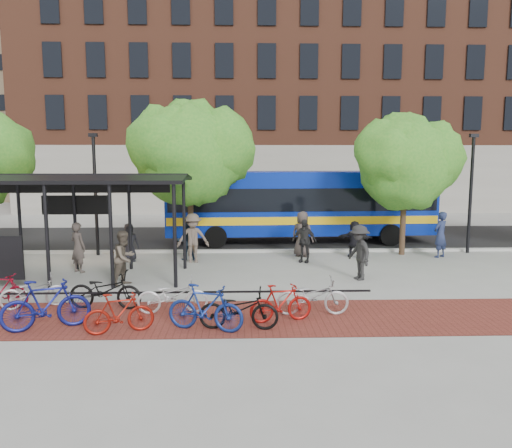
{
  "coord_description": "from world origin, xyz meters",
  "views": [
    {
      "loc": [
        -0.92,
        -17.52,
        4.14
      ],
      "look_at": [
        -0.32,
        1.41,
        1.6
      ],
      "focal_mm": 35.0,
      "sensor_mm": 36.0,
      "label": 1
    }
  ],
  "objects_px": {
    "pedestrian_2": "(186,241)",
    "bus": "(300,202)",
    "pedestrian_5": "(355,239)",
    "bus_shelter": "(26,191)",
    "bike_5": "(119,313)",
    "bike_3": "(46,305)",
    "pedestrian_6": "(302,234)",
    "pedestrian_4": "(304,241)",
    "lamp_post_right": "(471,190)",
    "pedestrian_9": "(359,252)",
    "pedestrian_0": "(129,242)",
    "pedestrian_7": "(440,235)",
    "bike_6": "(173,295)",
    "tree_b": "(192,149)",
    "bike_1": "(0,290)",
    "bike_10": "(312,296)",
    "bike_2": "(34,292)",
    "bike_8": "(239,309)",
    "pedestrian_3": "(193,238)",
    "bike_9": "(281,303)",
    "pedestrian_8": "(125,258)",
    "bike_4": "(105,290)",
    "pedestrian_1": "(78,247)",
    "bike_7": "(205,308)",
    "tree_c": "(407,159)"
  },
  "relations": [
    {
      "from": "pedestrian_2",
      "to": "bus",
      "type": "bearing_deg",
      "value": -157.12
    },
    {
      "from": "pedestrian_5",
      "to": "bus_shelter",
      "type": "bearing_deg",
      "value": 34.17
    },
    {
      "from": "bike_5",
      "to": "pedestrian_5",
      "type": "xyz_separation_m",
      "value": [
        7.63,
        8.87,
        0.27
      ]
    },
    {
      "from": "bike_3",
      "to": "pedestrian_6",
      "type": "height_order",
      "value": "pedestrian_6"
    },
    {
      "from": "pedestrian_4",
      "to": "pedestrian_6",
      "type": "xyz_separation_m",
      "value": [
        0.07,
        1.18,
        0.1
      ]
    },
    {
      "from": "bus_shelter",
      "to": "lamp_post_right",
      "type": "xyz_separation_m",
      "value": [
        17.13,
        4.08,
        -0.25
      ]
    },
    {
      "from": "pedestrian_6",
      "to": "pedestrian_9",
      "type": "distance_m",
      "value": 4.32
    },
    {
      "from": "pedestrian_0",
      "to": "pedestrian_7",
      "type": "bearing_deg",
      "value": -23.83
    },
    {
      "from": "bike_6",
      "to": "pedestrian_9",
      "type": "relative_size",
      "value": 1.0
    },
    {
      "from": "bus_shelter",
      "to": "tree_b",
      "type": "relative_size",
      "value": 1.64
    },
    {
      "from": "bike_1",
      "to": "pedestrian_2",
      "type": "relative_size",
      "value": 1.07
    },
    {
      "from": "bus_shelter",
      "to": "bike_5",
      "type": "height_order",
      "value": "bus_shelter"
    },
    {
      "from": "tree_b",
      "to": "pedestrian_9",
      "type": "xyz_separation_m",
      "value": [
        6.01,
        -4.38,
        -3.52
      ]
    },
    {
      "from": "bus_shelter",
      "to": "bike_10",
      "type": "height_order",
      "value": "bus_shelter"
    },
    {
      "from": "bike_2",
      "to": "bike_8",
      "type": "xyz_separation_m",
      "value": [
        5.67,
        -1.92,
        0.05
      ]
    },
    {
      "from": "bike_3",
      "to": "bike_6",
      "type": "relative_size",
      "value": 1.1
    },
    {
      "from": "bike_5",
      "to": "bike_2",
      "type": "bearing_deg",
      "value": 36.88
    },
    {
      "from": "bike_5",
      "to": "pedestrian_3",
      "type": "distance_m",
      "value": 8.12
    },
    {
      "from": "bike_9",
      "to": "bike_10",
      "type": "height_order",
      "value": "bike_10"
    },
    {
      "from": "bike_10",
      "to": "pedestrian_8",
      "type": "height_order",
      "value": "pedestrian_8"
    },
    {
      "from": "bus_shelter",
      "to": "bike_6",
      "type": "distance_m",
      "value": 7.22
    },
    {
      "from": "bike_1",
      "to": "pedestrian_2",
      "type": "bearing_deg",
      "value": -26.19
    },
    {
      "from": "bike_3",
      "to": "bike_5",
      "type": "xyz_separation_m",
      "value": [
        1.82,
        -0.3,
        -0.13
      ]
    },
    {
      "from": "bike_6",
      "to": "pedestrian_3",
      "type": "relative_size",
      "value": 0.97
    },
    {
      "from": "bike_8",
      "to": "pedestrian_2",
      "type": "xyz_separation_m",
      "value": [
        -2.14,
        8.36,
        0.27
      ]
    },
    {
      "from": "bike_4",
      "to": "pedestrian_9",
      "type": "xyz_separation_m",
      "value": [
        7.73,
        3.08,
        0.41
      ]
    },
    {
      "from": "bus",
      "to": "pedestrian_7",
      "type": "xyz_separation_m",
      "value": [
        5.39,
        -3.98,
        -1.03
      ]
    },
    {
      "from": "bike_4",
      "to": "pedestrian_6",
      "type": "xyz_separation_m",
      "value": [
        6.3,
        7.15,
        0.42
      ]
    },
    {
      "from": "tree_b",
      "to": "bike_8",
      "type": "distance_m",
      "value": 10.21
    },
    {
      "from": "bike_5",
      "to": "pedestrian_2",
      "type": "height_order",
      "value": "pedestrian_2"
    },
    {
      "from": "pedestrian_7",
      "to": "bike_5",
      "type": "bearing_deg",
      "value": 3.02
    },
    {
      "from": "pedestrian_0",
      "to": "pedestrian_1",
      "type": "distance_m",
      "value": 2.35
    },
    {
      "from": "pedestrian_5",
      "to": "pedestrian_3",
      "type": "bearing_deg",
      "value": 25.83
    },
    {
      "from": "bike_3",
      "to": "pedestrian_9",
      "type": "xyz_separation_m",
      "value": [
        8.71,
        4.71,
        0.32
      ]
    },
    {
      "from": "lamp_post_right",
      "to": "pedestrian_6",
      "type": "xyz_separation_m",
      "value": [
        -7.33,
        -0.56,
        -1.79
      ]
    },
    {
      "from": "bus",
      "to": "pedestrian_1",
      "type": "distance_m",
      "value": 10.81
    },
    {
      "from": "bike_10",
      "to": "pedestrian_1",
      "type": "height_order",
      "value": "pedestrian_1"
    },
    {
      "from": "bike_1",
      "to": "pedestrian_6",
      "type": "relative_size",
      "value": 0.86
    },
    {
      "from": "bike_1",
      "to": "pedestrian_4",
      "type": "bearing_deg",
      "value": -49.18
    },
    {
      "from": "tree_b",
      "to": "pedestrian_2",
      "type": "height_order",
      "value": "tree_b"
    },
    {
      "from": "pedestrian_0",
      "to": "pedestrian_6",
      "type": "relative_size",
      "value": 0.8
    },
    {
      "from": "bike_7",
      "to": "pedestrian_0",
      "type": "relative_size",
      "value": 1.24
    },
    {
      "from": "tree_c",
      "to": "bus",
      "type": "bearing_deg",
      "value": 141.39
    },
    {
      "from": "tree_b",
      "to": "bike_10",
      "type": "xyz_separation_m",
      "value": [
        3.88,
        -8.16,
        -3.95
      ]
    },
    {
      "from": "pedestrian_3",
      "to": "bus",
      "type": "bearing_deg",
      "value": 38.09
    },
    {
      "from": "pedestrian_7",
      "to": "bike_1",
      "type": "bearing_deg",
      "value": -11.3
    },
    {
      "from": "bike_6",
      "to": "pedestrian_5",
      "type": "distance_m",
      "value": 9.89
    },
    {
      "from": "bike_10",
      "to": "bike_3",
      "type": "bearing_deg",
      "value": 97.78
    },
    {
      "from": "bike_7",
      "to": "pedestrian_7",
      "type": "xyz_separation_m",
      "value": [
        9.14,
        8.6,
        0.39
      ]
    },
    {
      "from": "bike_7",
      "to": "bike_3",
      "type": "bearing_deg",
      "value": 103.6
    }
  ]
}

